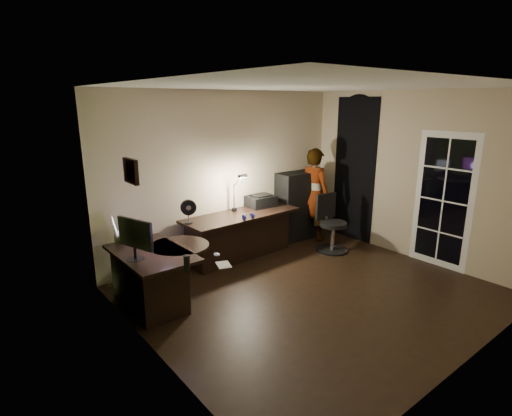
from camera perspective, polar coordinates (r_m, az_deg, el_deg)
floor at (r=5.62m, az=8.06°, el=-11.91°), size 4.50×4.00×0.01m
ceiling at (r=5.02m, az=9.24°, el=16.90°), size 4.50×4.00×0.01m
wall_back at (r=6.65m, az=-4.13°, el=4.79°), size 4.50×0.01×2.70m
wall_front at (r=4.11m, az=29.45°, el=-3.57°), size 4.50×0.01×2.70m
wall_left at (r=3.87m, az=-14.91°, el=-3.15°), size 0.01×4.00×2.70m
wall_right at (r=6.95m, az=21.48°, el=4.23°), size 0.01×4.00×2.70m
green_wall_overlay at (r=3.88m, az=-14.71°, el=-3.11°), size 0.00×4.00×2.70m
arched_doorway at (r=7.57m, az=13.88°, el=5.26°), size 0.01×0.90×2.60m
french_door at (r=6.74m, az=25.16°, el=0.92°), size 0.02×0.92×2.10m
framed_picture at (r=4.17m, az=-17.45°, el=5.04°), size 0.04×0.30×0.25m
desk_left at (r=5.26m, az=-14.50°, el=-9.76°), size 0.79×1.27×0.72m
desk_right at (r=6.60m, az=-2.05°, el=-3.99°), size 2.03×0.78×0.75m
cabinet at (r=7.53m, az=6.03°, el=0.36°), size 0.86×0.47×1.26m
laptop_stand at (r=5.62m, az=-17.88°, el=-3.96°), size 0.31×0.28×0.11m
laptop at (r=5.57m, az=-18.03°, el=-2.23°), size 0.42×0.41×0.24m
monitor at (r=4.89m, az=-16.96°, el=-5.14°), size 0.28×0.55×0.36m
mouse at (r=4.88m, az=-5.64°, el=-6.63°), size 0.08×0.10×0.04m
phone at (r=5.36m, az=-15.44°, el=-5.26°), size 0.06×0.12×0.01m
pen at (r=4.74m, az=-11.88°, el=-7.74°), size 0.04×0.14×0.01m
speaker at (r=4.48m, az=-9.85°, el=-7.79°), size 0.08×0.08×0.18m
notepad at (r=4.61m, az=-4.66°, el=-8.10°), size 0.21×0.24×0.01m
desk_fan at (r=6.02m, az=-9.66°, el=-0.49°), size 0.27×0.20×0.36m
headphones at (r=6.19m, az=-1.11°, el=-1.14°), size 0.21×0.09×0.10m
printer at (r=6.92m, az=0.66°, el=1.07°), size 0.49×0.40×0.21m
desk_lamp at (r=6.56m, az=-3.17°, el=2.46°), size 0.23×0.34×0.69m
office_chair at (r=6.97m, az=10.99°, el=-2.23°), size 0.63×0.63×0.98m
person at (r=7.48m, az=8.33°, el=1.96°), size 0.46×0.65×1.71m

